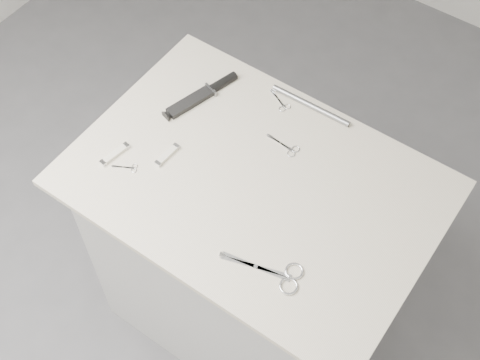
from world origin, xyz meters
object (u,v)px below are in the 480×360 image
Objects in this scene: metal_rail at (311,105)px; large_shears at (279,274)px; sheathed_knife at (205,93)px; pocket_knife_a at (115,154)px; pocket_knife_b at (167,155)px; plinth at (252,260)px; embroidery_scissors_b at (281,103)px; tiny_scissors at (128,168)px; embroidery_scissors_a at (287,148)px.

large_shears is at bearing -66.50° from metal_rail.
sheathed_knife reaches higher than large_shears.
pocket_knife_b is (0.12, 0.08, -0.00)m from pocket_knife_a.
plinth is 3.48× the size of metal_rail.
metal_rail is (0.36, 0.47, 0.00)m from pocket_knife_a.
metal_rail reaches higher than embroidery_scissors_b.
pocket_knife_a reaches higher than embroidery_scissors_b.
tiny_scissors is at bearing -90.73° from embroidery_scissors_b.
embroidery_scissors_a is 1.51× the size of tiny_scissors.
pocket_knife_a is (-0.38, -0.30, 0.00)m from embroidery_scissors_a.
large_shears is 0.40m from embroidery_scissors_a.
pocket_knife_a is at bearing -157.58° from plinth.
pocket_knife_a is at bearing 161.39° from large_shears.
large_shears is at bearing -43.53° from plinth.
metal_rail is (-0.01, 0.31, 0.48)m from plinth.
metal_rail is at bearing 51.31° from embroidery_scissors_b.
pocket_knife_a is at bearing -97.22° from embroidery_scissors_b.
pocket_knife_b is (0.06, 0.09, 0.00)m from tiny_scissors.
pocket_knife_a is at bearing -127.40° from metal_rail.
embroidery_scissors_a and tiny_scissors have the same top height.
embroidery_scissors_a is 0.31m from sheathed_knife.
plinth is at bearing -70.90° from pocket_knife_b.
metal_rail is at bearing -47.80° from sheathed_knife.
sheathed_knife is (-0.30, 0.17, 0.48)m from plinth.
pocket_knife_a is (-0.37, -0.15, 0.48)m from plinth.
metal_rail is (0.24, 0.38, 0.00)m from pocket_knife_b.
pocket_knife_b is at bearing -135.63° from embroidery_scissors_a.
large_shears is 2.44× the size of embroidery_scissors_b.
embroidery_scissors_b is 0.36× the size of sheathed_knife.
metal_rail is (-0.22, 0.51, 0.01)m from large_shears.
tiny_scissors is at bearing 162.18° from large_shears.
large_shears reaches higher than tiny_scissors.
embroidery_scissors_a is 0.49m from pocket_knife_a.
metal_rail reaches higher than embroidery_scissors_a.
pocket_knife_a is (-0.58, 0.05, 0.00)m from large_shears.
embroidery_scissors_b and tiny_scissors have the same top height.
sheathed_knife reaches higher than pocket_knife_b.
sheathed_knife is at bearing 179.57° from embroidery_scissors_a.
metal_rail is at bearing -28.21° from pocket_knife_a.
sheathed_knife reaches higher than pocket_knife_a.
embroidery_scissors_a is 0.43× the size of sheathed_knife.
sheathed_knife reaches higher than tiny_scissors.
plinth is 10.12× the size of pocket_knife_b.
pocket_knife_b is at bearing -164.26° from plinth.
pocket_knife_a is 0.15m from pocket_knife_b.
large_shears is at bearing -110.33° from sheathed_knife.
sheathed_knife is at bearing 58.93° from tiny_scissors.
large_shears is 0.56m from metal_rail.
pocket_knife_a is at bearing 127.53° from pocket_knife_b.
tiny_scissors reaches higher than plinth.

